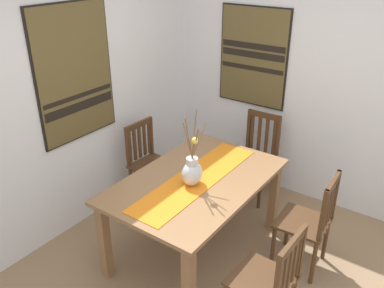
{
  "coord_description": "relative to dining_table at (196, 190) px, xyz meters",
  "views": [
    {
      "loc": [
        -2.18,
        -1.15,
        2.6
      ],
      "look_at": [
        0.44,
        0.71,
        1.02
      ],
      "focal_mm": 37.71,
      "sensor_mm": 36.0,
      "label": 1
    }
  ],
  "objects": [
    {
      "name": "wall_back",
      "position": [
        -0.3,
        1.3,
        0.69
      ],
      "size": [
        6.4,
        0.12,
        2.7
      ],
      "primitive_type": "cube",
      "color": "silver",
      "rests_on": "ground_plane"
    },
    {
      "name": "wall_side",
      "position": [
        1.56,
        -0.56,
        0.69
      ],
      "size": [
        0.12,
        6.4,
        2.7
      ],
      "primitive_type": "cube",
      "color": "silver",
      "rests_on": "ground_plane"
    },
    {
      "name": "dining_table",
      "position": [
        0.0,
        0.0,
        0.0
      ],
      "size": [
        1.6,
        1.04,
        0.78
      ],
      "color": "#8E6642",
      "rests_on": "ground_plane"
    },
    {
      "name": "table_runner",
      "position": [
        0.0,
        -0.0,
        0.12
      ],
      "size": [
        1.47,
        0.36,
        0.01
      ],
      "primitive_type": "cube",
      "color": "orange",
      "rests_on": "dining_table"
    },
    {
      "name": "centerpiece_vase",
      "position": [
        -0.09,
        -0.02,
        0.24
      ],
      "size": [
        0.24,
        0.2,
        0.67
      ],
      "color": "silver",
      "rests_on": "dining_table"
    },
    {
      "name": "chair_0",
      "position": [
        -0.43,
        -0.93,
        -0.18
      ],
      "size": [
        0.43,
        0.43,
        0.91
      ],
      "color": "#4C301C",
      "rests_on": "ground_plane"
    },
    {
      "name": "chair_1",
      "position": [
        0.39,
        -0.92,
        -0.17
      ],
      "size": [
        0.44,
        0.44,
        0.94
      ],
      "color": "#4C301C",
      "rests_on": "ground_plane"
    },
    {
      "name": "chair_2",
      "position": [
        0.41,
        0.91,
        -0.17
      ],
      "size": [
        0.44,
        0.44,
        0.92
      ],
      "color": "#4C301C",
      "rests_on": "ground_plane"
    },
    {
      "name": "chair_3",
      "position": [
        1.2,
        0.01,
        -0.17
      ],
      "size": [
        0.42,
        0.42,
        0.97
      ],
      "color": "#4C301C",
      "rests_on": "ground_plane"
    },
    {
      "name": "painting_on_back_wall",
      "position": [
        -0.18,
        1.23,
        0.89
      ],
      "size": [
        0.85,
        0.05,
        1.26
      ],
      "color": "black"
    },
    {
      "name": "painting_on_side_wall",
      "position": [
        1.49,
        0.28,
        0.84
      ],
      "size": [
        0.05,
        0.81,
        1.09
      ],
      "color": "black"
    }
  ]
}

